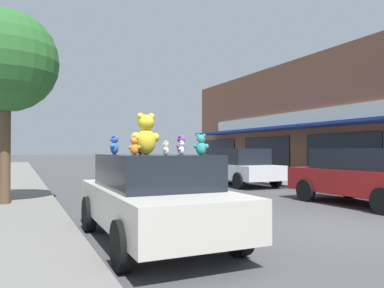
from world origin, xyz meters
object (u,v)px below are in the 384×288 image
Objects in this scene: plush_art_car at (154,196)px; teddy_bear_brown at (135,145)px; teddy_bear_cream at (166,148)px; teddy_bear_purple at (181,145)px; teddy_bear_teal at (201,145)px; parked_car_far_right at (241,166)px; teddy_bear_giant at (146,135)px; teddy_bear_black at (140,146)px; teddy_bear_white at (182,148)px; teddy_bear_blue at (114,145)px; teddy_bear_orange at (134,146)px; parked_car_far_center at (364,175)px; street_tree at (6,62)px.

plush_art_car is 13.30× the size of teddy_bear_brown.
teddy_bear_purple reaches higher than teddy_bear_cream.
teddy_bear_teal is 11.47m from parked_car_far_right.
teddy_bear_black is (0.09, 0.60, -0.20)m from teddy_bear_giant.
teddy_bear_white is 1.53m from teddy_bear_blue.
teddy_bear_purple is at bearing 171.66° from teddy_bear_cream.
teddy_bear_teal is at bearing 178.30° from teddy_bear_orange.
teddy_bear_blue is (-0.36, 1.74, 0.07)m from teddy_bear_cream.
teddy_bear_cream is 11.81m from parked_car_far_right.
parked_car_far_center is (7.56, 0.89, -0.83)m from teddy_bear_blue.
teddy_bear_blue is at bearing -129.76° from teddy_bear_brown.
teddy_bear_purple is at bearing 101.68° from teddy_bear_blue.
teddy_bear_blue is at bearing 131.00° from plush_art_car.
teddy_bear_brown is at bearing -167.41° from parked_car_far_center.
teddy_bear_cream is 0.05× the size of parked_car_far_right.
teddy_bear_giant is 1.99× the size of teddy_bear_purple.
plush_art_car is 14.79× the size of teddy_bear_orange.
teddy_bear_orange is at bearing -141.52° from plush_art_car.
teddy_bear_giant is at bearing 63.59° from teddy_bear_blue.
parked_car_far_center is (6.75, 2.19, -0.77)m from teddy_bear_white.
teddy_bear_teal is 7.17m from parked_car_far_center.
teddy_bear_cream reaches higher than plush_art_car.
teddy_bear_black is 1.38× the size of teddy_bear_white.
parked_car_far_right is at bearing -76.81° from teddy_bear_black.
teddy_bear_orange is at bearing 21.46° from teddy_bear_brown.
teddy_bear_teal is at bearing 160.27° from teddy_bear_black.
teddy_bear_purple is 6.47m from street_tree.
teddy_bear_black is 0.89× the size of teddy_bear_blue.
plush_art_car is 5.98× the size of teddy_bear_giant.
teddy_bear_blue is at bearing -101.78° from teddy_bear_white.
teddy_bear_white is 0.79× the size of teddy_bear_orange.
teddy_bear_orange is at bearing -165.70° from parked_car_far_center.
teddy_bear_blue reaches higher than teddy_bear_brown.
teddy_bear_giant is at bearing -21.87° from teddy_bear_teal.
teddy_bear_purple is 0.07× the size of street_tree.
teddy_bear_purple is at bearing -57.15° from teddy_bear_teal.
teddy_bear_black is 1.79m from teddy_bear_teal.
teddy_bear_white is (0.25, -0.65, 0.84)m from plush_art_car.
teddy_bear_teal is (0.58, -0.00, 0.05)m from teddy_bear_cream.
teddy_bear_cream is 0.78m from teddy_bear_orange.
parked_car_far_center is 10.77m from street_tree.
teddy_bear_cream is 0.60× the size of teddy_bear_blue.
parked_car_far_right is at bearing 90.00° from parked_car_far_center.
street_tree is (-3.16, 5.12, 2.38)m from teddy_bear_purple.
plush_art_car is at bearing -102.63° from teddy_bear_orange.
teddy_bear_cream reaches higher than parked_car_far_center.
teddy_bear_purple is (0.64, 0.27, 0.90)m from plush_art_car.
teddy_bear_purple is 10.23m from parked_car_far_right.
teddy_bear_cream is 7.32m from street_tree.
parked_car_far_center is (6.37, 1.27, -0.83)m from teddy_bear_purple.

